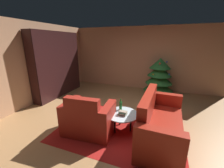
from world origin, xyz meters
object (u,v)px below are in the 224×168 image
Objects in this scene: bookshelf_unit at (60,64)px; book_stack_on_table at (123,113)px; armchair_red at (88,119)px; couch_red at (159,124)px; decorated_tree at (159,77)px; bottle_on_table at (121,105)px; coffee_table at (122,115)px.

bookshelf_unit reaches higher than book_stack_on_table.
armchair_red is 0.76m from book_stack_on_table.
decorated_tree is at bearing 93.82° from couch_red.
armchair_red is at bearing -40.07° from bookshelf_unit.
bookshelf_unit is 3.70m from decorated_tree.
bottle_on_table is at bearing 117.93° from book_stack_on_table.
couch_red reaches higher than book_stack_on_table.
decorated_tree is at bearing 77.18° from coffee_table.
coffee_table is (2.85, -1.49, -0.76)m from bookshelf_unit.
coffee_table is 0.24m from bottle_on_table.
armchair_red is 4.20× the size of bottle_on_table.
couch_red is 9.35× the size of book_stack_on_table.
armchair_red is 0.61× the size of couch_red.
couch_red is 0.78m from book_stack_on_table.
armchair_red is 0.80m from bottle_on_table.
bottle_on_table reaches higher than book_stack_on_table.
bookshelf_unit is 2.06× the size of armchair_red.
bottle_on_table is at bearing -25.39° from bookshelf_unit.
couch_red is at bearing -11.80° from bottle_on_table.
armchair_red is (2.20, -1.85, -0.81)m from bookshelf_unit.
armchair_red is at bearing -136.22° from bottle_on_table.
book_stack_on_table is at bearing -177.11° from couch_red.
bookshelf_unit is at bearing 157.71° from couch_red.
bookshelf_unit is at bearing 154.61° from bottle_on_table.
bookshelf_unit is at bearing 152.47° from coffee_table.
coffee_table is at bearing 28.95° from armchair_red.
couch_red is (3.65, -1.50, -0.80)m from bookshelf_unit.
coffee_table is at bearing 179.37° from couch_red.
armchair_red is 0.75m from coffee_table.
armchair_red is 0.81× the size of decorated_tree.
decorated_tree reaches higher than bottle_on_table.
bookshelf_unit is at bearing -160.65° from decorated_tree.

